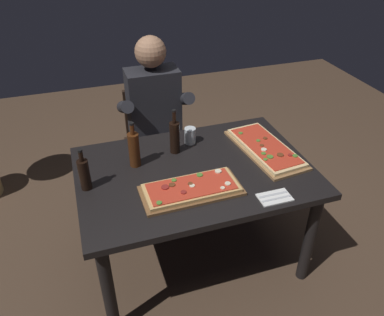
{
  "coord_description": "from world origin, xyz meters",
  "views": [
    {
      "loc": [
        -0.6,
        -1.79,
        2.09
      ],
      "look_at": [
        0.0,
        0.05,
        0.79
      ],
      "focal_mm": 36.01,
      "sensor_mm": 36.0,
      "label": 1
    }
  ],
  "objects_px": {
    "dining_table": "(195,182)",
    "pizza_rectangular_left": "(265,148)",
    "wine_bottle_dark": "(84,174)",
    "oil_bottle_amber": "(175,137)",
    "pizza_rectangular_front": "(191,189)",
    "diner_chair": "(154,138)",
    "vinegar_bottle_green": "(134,149)",
    "tumbler_near_camera": "(190,136)",
    "seated_diner": "(156,116)"
  },
  "relations": [
    {
      "from": "pizza_rectangular_left",
      "to": "diner_chair",
      "type": "relative_size",
      "value": 0.73
    },
    {
      "from": "oil_bottle_amber",
      "to": "diner_chair",
      "type": "distance_m",
      "value": 0.73
    },
    {
      "from": "oil_bottle_amber",
      "to": "diner_chair",
      "type": "bearing_deg",
      "value": 90.48
    },
    {
      "from": "pizza_rectangular_front",
      "to": "pizza_rectangular_left",
      "type": "xyz_separation_m",
      "value": [
        0.59,
        0.25,
        -0.0
      ]
    },
    {
      "from": "wine_bottle_dark",
      "to": "oil_bottle_amber",
      "type": "distance_m",
      "value": 0.61
    },
    {
      "from": "pizza_rectangular_front",
      "to": "vinegar_bottle_green",
      "type": "relative_size",
      "value": 1.92
    },
    {
      "from": "tumbler_near_camera",
      "to": "diner_chair",
      "type": "relative_size",
      "value": 0.12
    },
    {
      "from": "oil_bottle_amber",
      "to": "vinegar_bottle_green",
      "type": "relative_size",
      "value": 1.02
    },
    {
      "from": "dining_table",
      "to": "pizza_rectangular_left",
      "type": "height_order",
      "value": "pizza_rectangular_left"
    },
    {
      "from": "dining_table",
      "to": "seated_diner",
      "type": "bearing_deg",
      "value": 94.89
    },
    {
      "from": "tumbler_near_camera",
      "to": "wine_bottle_dark",
      "type": "bearing_deg",
      "value": -157.98
    },
    {
      "from": "diner_chair",
      "to": "dining_table",
      "type": "bearing_deg",
      "value": -85.8
    },
    {
      "from": "pizza_rectangular_left",
      "to": "vinegar_bottle_green",
      "type": "relative_size",
      "value": 2.17
    },
    {
      "from": "dining_table",
      "to": "wine_bottle_dark",
      "type": "relative_size",
      "value": 5.45
    },
    {
      "from": "dining_table",
      "to": "pizza_rectangular_left",
      "type": "bearing_deg",
      "value": 6.27
    },
    {
      "from": "pizza_rectangular_front",
      "to": "diner_chair",
      "type": "xyz_separation_m",
      "value": [
        0.02,
        1.05,
        -0.27
      ]
    },
    {
      "from": "vinegar_bottle_green",
      "to": "pizza_rectangular_left",
      "type": "bearing_deg",
      "value": -6.98
    },
    {
      "from": "pizza_rectangular_front",
      "to": "seated_diner",
      "type": "distance_m",
      "value": 0.94
    },
    {
      "from": "pizza_rectangular_front",
      "to": "pizza_rectangular_left",
      "type": "height_order",
      "value": "same"
    },
    {
      "from": "pizza_rectangular_front",
      "to": "vinegar_bottle_green",
      "type": "xyz_separation_m",
      "value": [
        -0.24,
        0.36,
        0.1
      ]
    },
    {
      "from": "dining_table",
      "to": "oil_bottle_amber",
      "type": "distance_m",
      "value": 0.31
    },
    {
      "from": "dining_table",
      "to": "seated_diner",
      "type": "distance_m",
      "value": 0.74
    },
    {
      "from": "vinegar_bottle_green",
      "to": "wine_bottle_dark",
      "type": "bearing_deg",
      "value": -155.36
    },
    {
      "from": "dining_table",
      "to": "vinegar_bottle_green",
      "type": "xyz_separation_m",
      "value": [
        -0.33,
        0.16,
        0.21
      ]
    },
    {
      "from": "vinegar_bottle_green",
      "to": "tumbler_near_camera",
      "type": "height_order",
      "value": "vinegar_bottle_green"
    },
    {
      "from": "pizza_rectangular_left",
      "to": "seated_diner",
      "type": "distance_m",
      "value": 0.88
    },
    {
      "from": "dining_table",
      "to": "pizza_rectangular_left",
      "type": "distance_m",
      "value": 0.52
    },
    {
      "from": "oil_bottle_amber",
      "to": "diner_chair",
      "type": "relative_size",
      "value": 0.34
    },
    {
      "from": "dining_table",
      "to": "seated_diner",
      "type": "relative_size",
      "value": 1.05
    },
    {
      "from": "vinegar_bottle_green",
      "to": "seated_diner",
      "type": "distance_m",
      "value": 0.65
    },
    {
      "from": "pizza_rectangular_front",
      "to": "tumbler_near_camera",
      "type": "xyz_separation_m",
      "value": [
        0.15,
        0.5,
        0.03
      ]
    },
    {
      "from": "diner_chair",
      "to": "tumbler_near_camera",
      "type": "bearing_deg",
      "value": -76.63
    },
    {
      "from": "pizza_rectangular_left",
      "to": "oil_bottle_amber",
      "type": "xyz_separation_m",
      "value": [
        -0.56,
        0.17,
        0.09
      ]
    },
    {
      "from": "dining_table",
      "to": "tumbler_near_camera",
      "type": "bearing_deg",
      "value": 77.09
    },
    {
      "from": "dining_table",
      "to": "vinegar_bottle_green",
      "type": "height_order",
      "value": "vinegar_bottle_green"
    },
    {
      "from": "pizza_rectangular_left",
      "to": "diner_chair",
      "type": "xyz_separation_m",
      "value": [
        -0.56,
        0.8,
        -0.27
      ]
    },
    {
      "from": "pizza_rectangular_front",
      "to": "wine_bottle_dark",
      "type": "distance_m",
      "value": 0.59
    },
    {
      "from": "pizza_rectangular_front",
      "to": "wine_bottle_dark",
      "type": "xyz_separation_m",
      "value": [
        -0.55,
        0.22,
        0.08
      ]
    },
    {
      "from": "wine_bottle_dark",
      "to": "tumbler_near_camera",
      "type": "height_order",
      "value": "wine_bottle_dark"
    },
    {
      "from": "pizza_rectangular_front",
      "to": "wine_bottle_dark",
      "type": "bearing_deg",
      "value": 158.51
    },
    {
      "from": "wine_bottle_dark",
      "to": "vinegar_bottle_green",
      "type": "height_order",
      "value": "vinegar_bottle_green"
    },
    {
      "from": "oil_bottle_amber",
      "to": "seated_diner",
      "type": "relative_size",
      "value": 0.23
    },
    {
      "from": "vinegar_bottle_green",
      "to": "tumbler_near_camera",
      "type": "bearing_deg",
      "value": 19.95
    },
    {
      "from": "dining_table",
      "to": "pizza_rectangular_front",
      "type": "relative_size",
      "value": 2.48
    },
    {
      "from": "pizza_rectangular_front",
      "to": "tumbler_near_camera",
      "type": "distance_m",
      "value": 0.52
    },
    {
      "from": "oil_bottle_amber",
      "to": "seated_diner",
      "type": "xyz_separation_m",
      "value": [
        -0.01,
        0.51,
        -0.11
      ]
    },
    {
      "from": "tumbler_near_camera",
      "to": "pizza_rectangular_front",
      "type": "bearing_deg",
      "value": -107.17
    },
    {
      "from": "dining_table",
      "to": "vinegar_bottle_green",
      "type": "distance_m",
      "value": 0.42
    },
    {
      "from": "tumbler_near_camera",
      "to": "seated_diner",
      "type": "relative_size",
      "value": 0.08
    },
    {
      "from": "oil_bottle_amber",
      "to": "seated_diner",
      "type": "height_order",
      "value": "seated_diner"
    }
  ]
}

